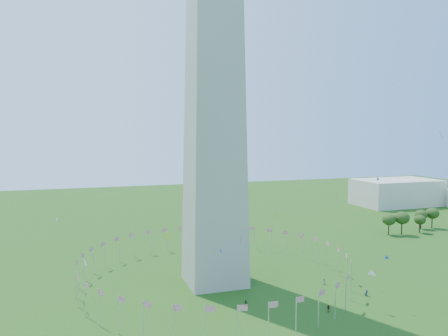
# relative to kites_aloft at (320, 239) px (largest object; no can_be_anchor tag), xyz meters

# --- Properties ---
(flag_ring) EXTENTS (80.24, 80.24, 9.00)m
(flag_ring) POSITION_rel_kites_aloft_xyz_m (-19.26, 28.35, -14.19)
(flag_ring) COLOR silver
(flag_ring) RESTS_ON ground
(gov_building_east_a) EXTENTS (50.00, 30.00, 16.00)m
(gov_building_east_a) POSITION_rel_kites_aloft_xyz_m (130.74, 128.35, -10.69)
(gov_building_east_a) COLOR beige
(gov_building_east_a) RESTS_ON ground
(kites_aloft) EXTENTS (114.58, 79.30, 37.36)m
(kites_aloft) POSITION_rel_kites_aloft_xyz_m (0.00, 0.00, 0.00)
(kites_aloft) COLOR white
(kites_aloft) RESTS_ON ground
(tree_line_east) EXTENTS (53.47, 15.46, 10.52)m
(tree_line_east) POSITION_rel_kites_aloft_xyz_m (96.74, 63.35, -13.86)
(tree_line_east) COLOR #2F4F1A
(tree_line_east) RESTS_ON ground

